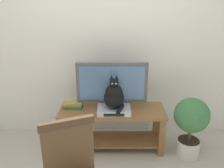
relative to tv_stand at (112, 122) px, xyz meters
The scene contains 7 objects.
back_wall 1.15m from the tv_stand, 97.77° to the left, with size 7.00×0.12×2.80m, color silver.
tv_stand is the anchor object (origin of this frame).
tv 0.47m from the tv_stand, 89.98° to the left, with size 0.86×0.20×0.57m.
media_box 0.22m from the tv_stand, 73.18° to the right, with size 0.39×0.28×0.07m.
cat 0.40m from the tv_stand, 75.00° to the right, with size 0.24×0.34×0.41m.
book_stack 0.53m from the tv_stand, behind, with size 0.24×0.16×0.07m.
potted_plant 0.94m from the tv_stand, 10.88° to the right, with size 0.41×0.41×0.75m.
Camera 1 is at (0.05, -2.02, 1.81)m, focal length 38.08 mm.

